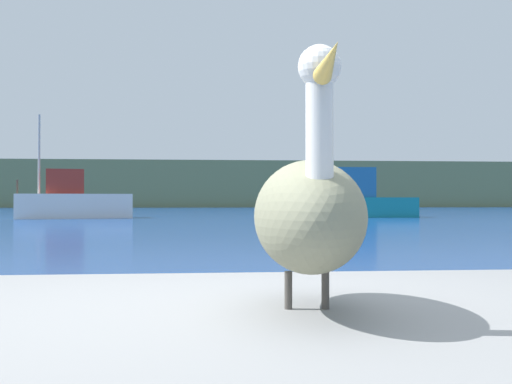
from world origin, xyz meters
TOP-DOWN VIEW (x-y plane):
  - hillside_backdrop at (0.00, 78.23)m, footprint 140.00×17.13m
  - pelican at (0.48, -0.26)m, footprint 0.47×1.22m
  - fishing_boat_teal at (8.45, 30.12)m, footprint 6.60×2.01m
  - fishing_boat_white at (-6.32, 29.77)m, footprint 5.96×3.09m

SIDE VIEW (x-z plane):
  - fishing_boat_white at x=-6.32m, z-range -1.75..3.49m
  - pelican at x=0.48m, z-range 0.47..1.39m
  - fishing_boat_teal at x=8.45m, z-range -1.81..3.67m
  - hillside_backdrop at x=0.00m, z-range 0.00..5.56m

